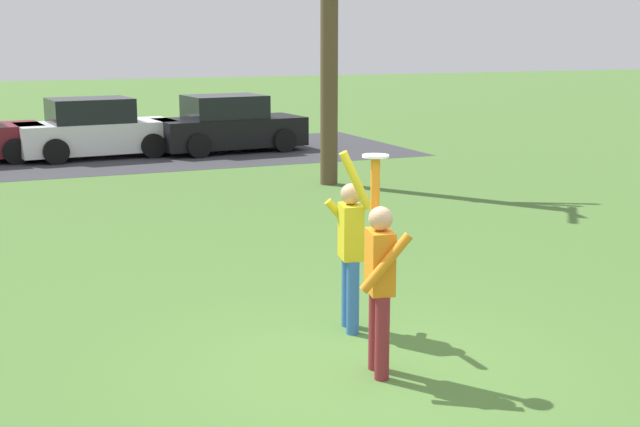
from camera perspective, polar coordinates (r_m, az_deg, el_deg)
ground_plane at (r=8.56m, az=3.09°, el=-10.18°), size 120.00×120.00×0.00m
person_catcher at (r=8.07m, az=4.02°, el=-4.18°), size 0.49×0.58×2.08m
person_defender at (r=9.29m, az=2.06°, el=-2.05°), size 0.52×0.61×2.04m
frisbee_disc at (r=8.06m, az=3.74°, el=3.86°), size 0.26×0.26×0.02m
parked_car_white at (r=23.83m, az=-14.80°, el=5.41°), size 4.24×2.30×1.59m
parked_car_black at (r=24.36m, az=-6.13°, el=5.86°), size 4.24×2.30×1.59m
parking_strip at (r=23.77m, az=-14.42°, el=3.65°), size 17.02×6.40×0.01m
bare_tree_tall at (r=18.59m, az=0.65°, el=12.98°), size 1.70×1.67×7.31m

